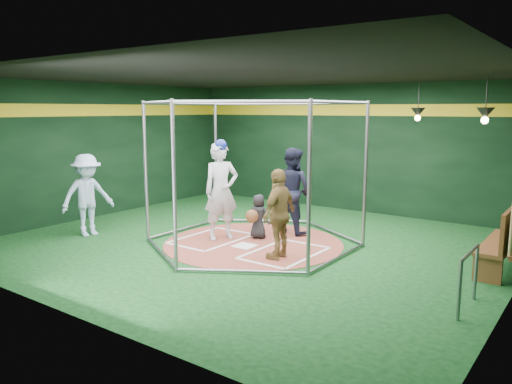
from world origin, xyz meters
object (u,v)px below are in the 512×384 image
Objects in this scene: batter_figure at (221,190)px; dugout_bench at (505,237)px; umpire at (292,191)px; visitor_leopard at (279,214)px.

batter_figure is 1.08× the size of dugout_bench.
umpire is 4.48m from dugout_bench.
umpire is (-0.85, 1.85, 0.12)m from visitor_leopard.
umpire reaches higher than visitor_leopard.
umpire reaches higher than dugout_bench.
visitor_leopard is at bearing -14.93° from batter_figure.
umpire is (0.97, 1.36, -0.10)m from batter_figure.
visitor_leopard is 4.03m from dugout_bench.
dugout_bench is (4.46, -0.08, -0.39)m from umpire.
dugout_bench is (3.61, 1.77, -0.27)m from visitor_leopard.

